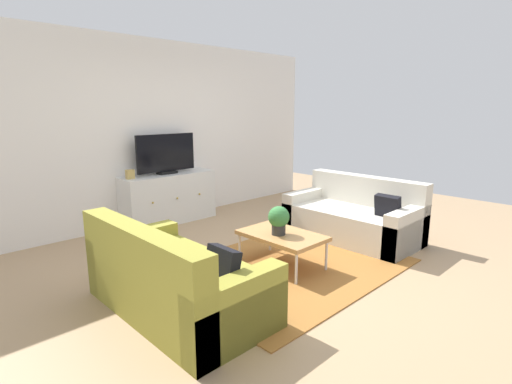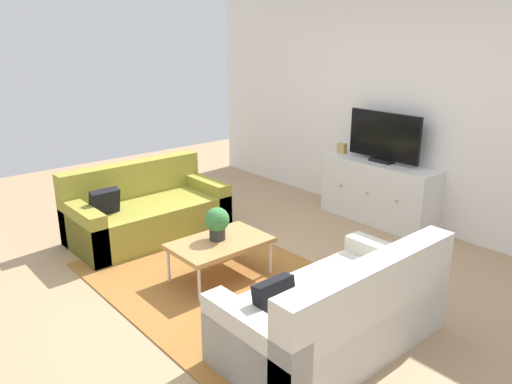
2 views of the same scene
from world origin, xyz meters
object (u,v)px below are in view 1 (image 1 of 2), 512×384
Objects in this scene: coffee_table at (282,236)px; tv_console at (169,198)px; couch_right_side at (355,218)px; potted_plant at (279,219)px; flat_screen_tv at (166,154)px; couch_left_side at (171,283)px; mantel_clock at (130,174)px.

tv_console is at bearing 88.52° from coffee_table.
potted_plant is at bearing 179.14° from couch_right_side.
tv_console is (0.06, 2.36, 0.02)m from coffee_table.
couch_right_side reaches higher than potted_plant.
coffee_table is 2.48m from flat_screen_tv.
couch_left_side is 13.10× the size of mantel_clock.
couch_right_side is 1.18× the size of tv_console.
couch_left_side is 1.18× the size of tv_console.
potted_plant is (1.37, 0.02, 0.28)m from couch_left_side.
tv_console is 11.08× the size of mantel_clock.
mantel_clock reaches higher than coffee_table.
mantel_clock is at bearing 180.00° from tv_console.
couch_left_side and couch_right_side have the same top height.
tv_console is (0.11, 2.35, -0.18)m from potted_plant.
potted_plant is 0.33× the size of flat_screen_tv.
mantel_clock is (-0.49, 2.35, 0.26)m from potted_plant.
potted_plant is (-0.05, 0.01, 0.20)m from coffee_table.
couch_right_side is at bearing -49.95° from mantel_clock.
tv_console is (-1.40, 2.37, 0.10)m from couch_right_side.
tv_console is at bearing 87.35° from potted_plant.
tv_console is 1.51× the size of flat_screen_tv.
flat_screen_tv is at bearing 58.32° from couch_left_side.
couch_left_side is at bearing -110.27° from mantel_clock.
couch_left_side is 2.92m from flat_screen_tv.
mantel_clock reaches higher than couch_right_side.
couch_left_side is 2.87m from couch_right_side.
potted_plant is at bearing 170.52° from coffee_table.
couch_left_side is 2.80m from tv_console.
flat_screen_tv reaches higher than tv_console.
coffee_table is at bearing -91.48° from tv_console.
flat_screen_tv reaches higher than mantel_clock.
potted_plant is at bearing 0.95° from couch_left_side.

